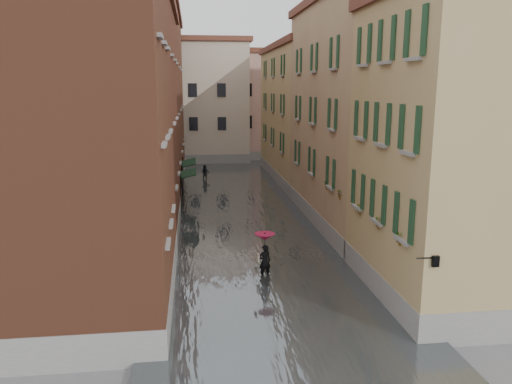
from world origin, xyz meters
TOP-DOWN VIEW (x-y plane):
  - ground at (0.00, 0.00)m, footprint 120.00×120.00m
  - floodwater at (0.00, 13.00)m, footprint 10.00×60.00m
  - building_left_near at (-7.00, -2.00)m, footprint 6.00×8.00m
  - building_left_mid at (-7.00, 9.00)m, footprint 6.00×14.00m
  - building_left_far at (-7.00, 24.00)m, footprint 6.00×16.00m
  - building_right_near at (7.00, -2.00)m, footprint 6.00×8.00m
  - building_right_mid at (7.00, 9.00)m, footprint 6.00×14.00m
  - building_right_far at (7.00, 24.00)m, footprint 6.00×16.00m
  - building_end_cream at (-3.00, 38.00)m, footprint 12.00×9.00m
  - building_end_pink at (6.00, 40.00)m, footprint 10.00×9.00m
  - awning_near at (-3.49, 13.95)m, footprint 1.09×2.90m
  - awning_far at (-3.48, 18.88)m, footprint 1.09×3.41m
  - wall_lantern at (4.33, -6.00)m, footprint 0.71×0.22m
  - window_planters at (4.12, 0.50)m, footprint 0.59×10.57m
  - pedestrian_main at (-0.06, 0.67)m, footprint 0.93×0.93m
  - pedestrian_far at (-2.06, 24.48)m, footprint 0.79×0.66m

SIDE VIEW (x-z plane):
  - ground at x=0.00m, z-range 0.00..0.00m
  - floodwater at x=0.00m, z-range 0.00..0.20m
  - pedestrian_far at x=-2.06m, z-range 0.00..1.47m
  - pedestrian_main at x=-0.06m, z-range 0.23..2.29m
  - awning_near at x=-3.49m, z-range 1.06..3.86m
  - awning_far at x=-3.48m, z-range 1.08..3.88m
  - wall_lantern at x=4.33m, z-range 2.83..3.18m
  - window_planters at x=4.12m, z-range 3.09..3.93m
  - building_right_near at x=7.00m, z-range 0.00..11.50m
  - building_right_far at x=7.00m, z-range 0.00..11.50m
  - building_end_pink at x=6.00m, z-range 0.00..12.00m
  - building_left_mid at x=-7.00m, z-range 0.00..12.50m
  - building_left_near at x=-7.00m, z-range 0.00..13.00m
  - building_right_mid at x=7.00m, z-range 0.00..13.00m
  - building_end_cream at x=-3.00m, z-range 0.00..13.00m
  - building_left_far at x=-7.00m, z-range 0.00..14.00m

